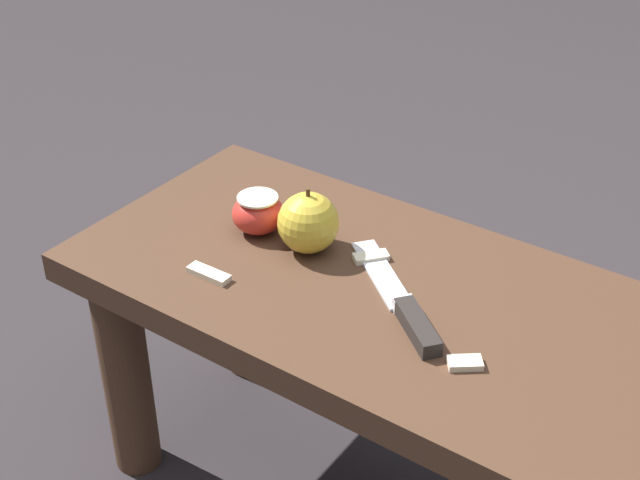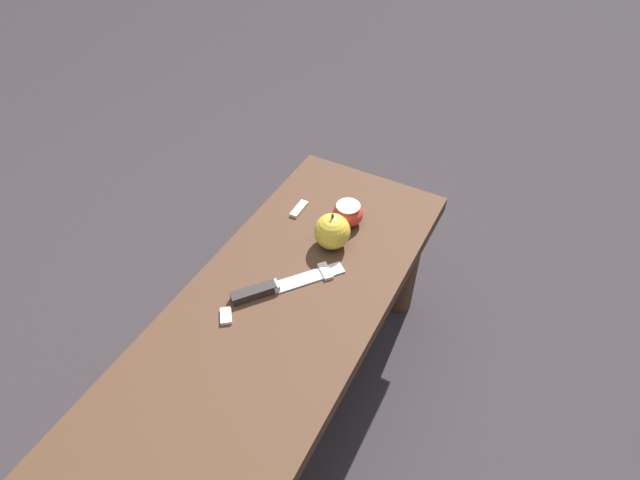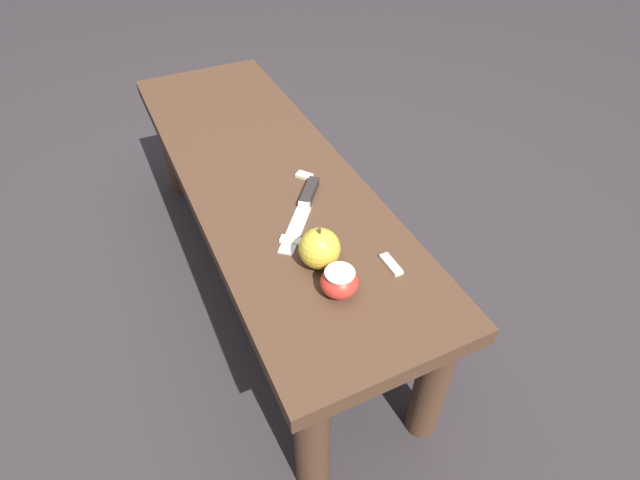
{
  "view_description": "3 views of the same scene",
  "coord_description": "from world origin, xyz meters",
  "px_view_note": "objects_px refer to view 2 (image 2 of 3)",
  "views": [
    {
      "loc": [
        0.23,
        -0.78,
        1.05
      ],
      "look_at": [
        -0.32,
        0.0,
        0.43
      ],
      "focal_mm": 50.0,
      "sensor_mm": 36.0,
      "label": 1
    },
    {
      "loc": [
        0.36,
        0.37,
        1.2
      ],
      "look_at": [
        -0.32,
        0.0,
        0.43
      ],
      "focal_mm": 28.0,
      "sensor_mm": 36.0,
      "label": 2
    },
    {
      "loc": [
        -0.97,
        0.31,
        1.1
      ],
      "look_at": [
        -0.32,
        0.0,
        0.43
      ],
      "focal_mm": 28.0,
      "sensor_mm": 36.0,
      "label": 3
    }
  ],
  "objects_px": {
    "knife": "(271,288)",
    "apple_whole": "(332,231)",
    "apple_cut": "(348,214)",
    "wooden_bench": "(242,380)"
  },
  "relations": [
    {
      "from": "wooden_bench",
      "to": "apple_cut",
      "type": "xyz_separation_m",
      "value": [
        -0.43,
        0.02,
        0.1
      ]
    },
    {
      "from": "knife",
      "to": "apple_whole",
      "type": "distance_m",
      "value": 0.19
    },
    {
      "from": "knife",
      "to": "apple_cut",
      "type": "distance_m",
      "value": 0.27
    },
    {
      "from": "knife",
      "to": "apple_whole",
      "type": "xyz_separation_m",
      "value": [
        -0.18,
        0.05,
        0.03
      ]
    },
    {
      "from": "apple_whole",
      "to": "apple_cut",
      "type": "height_order",
      "value": "apple_whole"
    },
    {
      "from": "apple_whole",
      "to": "apple_cut",
      "type": "xyz_separation_m",
      "value": [
        -0.08,
        -0.0,
        -0.01
      ]
    },
    {
      "from": "knife",
      "to": "apple_whole",
      "type": "relative_size",
      "value": 2.28
    },
    {
      "from": "wooden_bench",
      "to": "apple_cut",
      "type": "height_order",
      "value": "apple_cut"
    },
    {
      "from": "wooden_bench",
      "to": "knife",
      "type": "bearing_deg",
      "value": -169.14
    },
    {
      "from": "apple_cut",
      "to": "apple_whole",
      "type": "bearing_deg",
      "value": 0.82
    }
  ]
}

